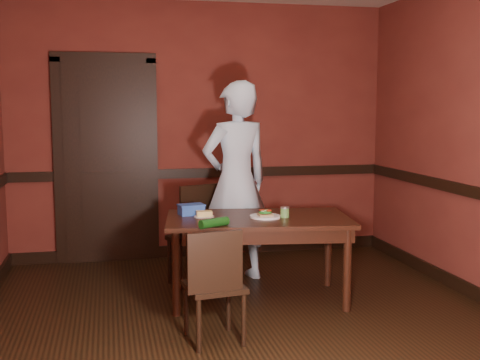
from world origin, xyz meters
name	(u,v)px	position (x,y,z in m)	size (l,w,h in m)	color
floor	(250,328)	(0.00, 0.00, 0.00)	(4.00, 4.50, 0.01)	black
wall_back	(202,131)	(0.00, 2.25, 1.35)	(4.00, 0.02, 2.70)	maroon
wall_front	(405,183)	(0.00, -2.25, 1.35)	(4.00, 0.02, 2.70)	maroon
dado_back	(202,173)	(0.00, 2.23, 0.90)	(4.00, 0.03, 0.10)	black
baseboard_back	(203,250)	(0.00, 2.23, 0.06)	(4.00, 0.03, 0.12)	black
door	(106,157)	(-1.00, 2.22, 1.09)	(1.05, 0.07, 2.20)	black
dining_table	(258,258)	(0.22, 0.63, 0.35)	(1.50, 0.84, 0.70)	black
chair_far	(196,237)	(-0.23, 1.15, 0.45)	(0.42, 0.42, 0.89)	black
chair_near	(214,284)	(-0.30, -0.17, 0.40)	(0.37, 0.37, 0.80)	black
person	(236,182)	(0.16, 1.25, 0.92)	(0.67, 0.44, 1.84)	silver
sandwich_plate	(265,215)	(0.27, 0.60, 0.72)	(0.25, 0.25, 0.06)	white
sauce_jar	(285,212)	(0.43, 0.57, 0.75)	(0.08, 0.08, 0.09)	#5E9444
cheese_saucer	(204,215)	(-0.22, 0.72, 0.72)	(0.17, 0.17, 0.05)	white
food_tub	(191,209)	(-0.31, 0.86, 0.75)	(0.24, 0.18, 0.09)	#2F58B8
wrapped_veg	(214,223)	(-0.21, 0.30, 0.74)	(0.07, 0.07, 0.25)	#113F0F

